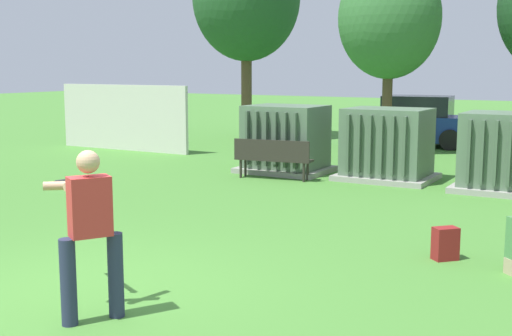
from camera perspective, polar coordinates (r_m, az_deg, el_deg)
ground_plane at (r=8.02m, az=-14.60°, el=-10.20°), size 96.00×96.00×0.00m
fence_panel at (r=21.10m, az=-11.20°, el=4.22°), size 4.80×0.12×2.00m
transformer_west at (r=16.34m, az=2.52°, el=2.41°), size 2.10×1.70×1.62m
transformer_mid_west at (r=15.49m, az=11.05°, el=1.91°), size 2.10×1.70×1.62m
transformer_mid_east at (r=14.65m, az=20.67°, el=1.15°), size 2.10×1.70×1.62m
park_bench at (r=15.25m, az=1.43°, el=1.01°), size 1.84×0.64×0.92m
batter at (r=6.94m, az=-13.98°, el=-4.75°), size 1.49×1.08×1.74m
backpack at (r=9.33m, az=15.72°, el=-6.21°), size 0.38×0.38×0.44m
tree_center_left at (r=20.61m, az=11.24°, el=12.33°), size 3.01×3.01×5.75m
parked_car_leftmost at (r=22.47m, az=13.23°, el=3.78°), size 4.37×2.29×1.62m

